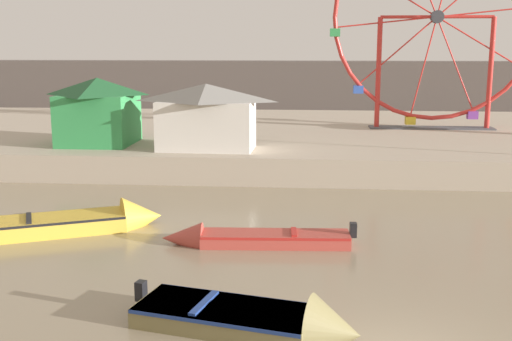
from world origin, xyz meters
The scene contains 8 objects.
quay_promenade centered at (0.00, 25.36, 0.61)m, with size 110.00×20.25×1.22m, color tan.
distant_town_skyline centered at (0.00, 48.69, 2.20)m, with size 140.00×3.00×4.40m, color #564C47.
motorboat_faded_red centered at (-3.54, 7.34, 0.22)m, with size 5.88×1.31×1.01m.
motorboat_mustard_yellow centered at (-8.85, 8.45, 0.29)m, with size 6.05×3.81×1.42m.
motorboat_olive_wood centered at (-2.38, 1.48, 0.24)m, with size 5.09×2.63×1.48m.
ferris_wheel_red_frame centered at (5.30, 25.77, 7.21)m, with size 11.70×1.20×11.91m.
carnival_booth_white_ticket centered at (-6.28, 17.50, 2.78)m, with size 4.76×2.79×2.98m.
carnival_booth_green_kiosk centered at (-11.69, 18.69, 2.87)m, with size 3.60×3.83×3.16m.
Camera 1 is at (-1.62, -10.97, 5.97)m, focal length 44.69 mm.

